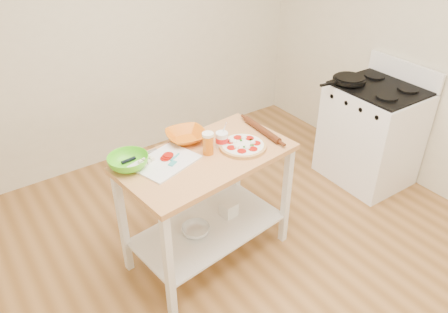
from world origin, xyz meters
name	(u,v)px	position (x,y,z in m)	size (l,w,h in m)	color
room_shell	(279,119)	(0.00, 0.00, 1.35)	(4.04, 4.54, 2.74)	#A06F3B
prep_island	(207,186)	(-0.15, 0.52, 0.65)	(1.24, 0.77, 0.90)	tan
gas_stove	(371,134)	(1.67, 0.53, 0.47)	(0.66, 0.77, 1.11)	white
skillet	(349,80)	(1.50, 0.75, 0.98)	(0.45, 0.29, 0.03)	black
pizza	(243,145)	(0.11, 0.46, 0.92)	(0.33, 0.33, 0.05)	tan
cutting_board	(165,162)	(-0.42, 0.60, 0.91)	(0.47, 0.40, 0.04)	white
spatula	(174,160)	(-0.37, 0.57, 0.92)	(0.13, 0.11, 0.01)	teal
knife	(135,158)	(-0.57, 0.74, 0.92)	(0.27, 0.05, 0.01)	silver
orange_bowl	(186,136)	(-0.16, 0.77, 0.93)	(0.28, 0.28, 0.07)	#D4660D
green_bowl	(128,162)	(-0.64, 0.69, 0.94)	(0.26, 0.26, 0.08)	#55D61D
beer_pint	(208,143)	(-0.13, 0.53, 0.98)	(0.08, 0.08, 0.16)	#CE650F
yogurt_tub	(222,139)	(0.01, 0.56, 0.95)	(0.09, 0.09, 0.19)	white
rolling_pin	(262,130)	(0.35, 0.55, 0.92)	(0.05, 0.05, 0.40)	#522612
shelf_glass_bowl	(196,230)	(-0.26, 0.51, 0.29)	(0.21, 0.21, 0.07)	silver
shelf_bin	(228,209)	(0.06, 0.55, 0.32)	(0.11, 0.11, 0.11)	white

